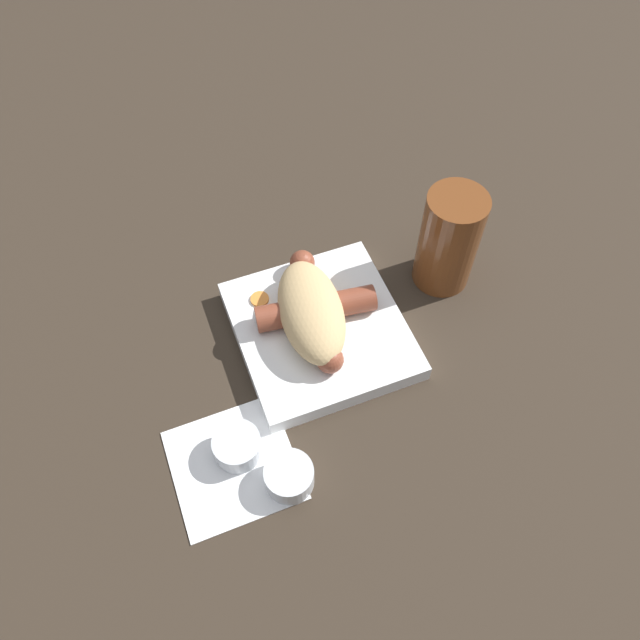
{
  "coord_description": "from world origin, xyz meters",
  "views": [
    {
      "loc": [
        -0.37,
        0.14,
        0.64
      ],
      "look_at": [
        0.0,
        0.0,
        0.03
      ],
      "focal_mm": 35.0,
      "sensor_mm": 36.0,
      "label": 1
    }
  ],
  "objects_px": {
    "sausage": "(315,309)",
    "condiment_cup_near": "(238,447)",
    "food_tray": "(320,330)",
    "condiment_cup_far": "(289,477)",
    "bread_roll": "(311,311)",
    "drink_glass": "(449,240)"
  },
  "relations": [
    {
      "from": "drink_glass",
      "to": "food_tray",
      "type": "bearing_deg",
      "value": 99.6
    },
    {
      "from": "condiment_cup_near",
      "to": "condiment_cup_far",
      "type": "bearing_deg",
      "value": -141.61
    },
    {
      "from": "bread_roll",
      "to": "sausage",
      "type": "relative_size",
      "value": 0.9
    },
    {
      "from": "sausage",
      "to": "drink_glass",
      "type": "distance_m",
      "value": 0.18
    },
    {
      "from": "sausage",
      "to": "condiment_cup_near",
      "type": "bearing_deg",
      "value": 131.86
    },
    {
      "from": "bread_roll",
      "to": "condiment_cup_near",
      "type": "xyz_separation_m",
      "value": [
        -0.11,
        0.13,
        -0.03
      ]
    },
    {
      "from": "food_tray",
      "to": "condiment_cup_near",
      "type": "relative_size",
      "value": 3.9
    },
    {
      "from": "drink_glass",
      "to": "sausage",
      "type": "bearing_deg",
      "value": 95.3
    },
    {
      "from": "food_tray",
      "to": "bread_roll",
      "type": "height_order",
      "value": "bread_roll"
    },
    {
      "from": "food_tray",
      "to": "drink_glass",
      "type": "height_order",
      "value": "drink_glass"
    },
    {
      "from": "sausage",
      "to": "drink_glass",
      "type": "height_order",
      "value": "drink_glass"
    },
    {
      "from": "condiment_cup_far",
      "to": "drink_glass",
      "type": "distance_m",
      "value": 0.33
    },
    {
      "from": "condiment_cup_near",
      "to": "condiment_cup_far",
      "type": "distance_m",
      "value": 0.06
    },
    {
      "from": "bread_roll",
      "to": "condiment_cup_far",
      "type": "height_order",
      "value": "bread_roll"
    },
    {
      "from": "food_tray",
      "to": "condiment_cup_near",
      "type": "distance_m",
      "value": 0.17
    },
    {
      "from": "bread_roll",
      "to": "condiment_cup_far",
      "type": "xyz_separation_m",
      "value": [
        -0.16,
        0.09,
        -0.03
      ]
    },
    {
      "from": "sausage",
      "to": "condiment_cup_far",
      "type": "bearing_deg",
      "value": 151.13
    },
    {
      "from": "sausage",
      "to": "drink_glass",
      "type": "bearing_deg",
      "value": -84.7
    },
    {
      "from": "condiment_cup_far",
      "to": "condiment_cup_near",
      "type": "bearing_deg",
      "value": 38.39
    },
    {
      "from": "bread_roll",
      "to": "sausage",
      "type": "bearing_deg",
      "value": -47.47
    },
    {
      "from": "condiment_cup_far",
      "to": "drink_glass",
      "type": "xyz_separation_m",
      "value": [
        0.19,
        -0.27,
        0.06
      ]
    },
    {
      "from": "sausage",
      "to": "food_tray",
      "type": "bearing_deg",
      "value": -177.59
    }
  ]
}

